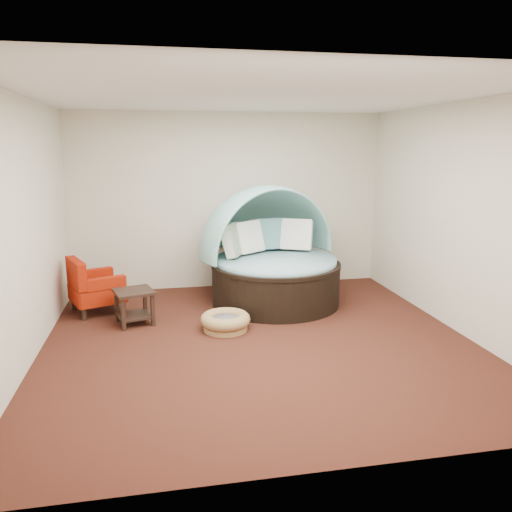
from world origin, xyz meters
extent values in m
plane|color=#451F13|center=(0.00, 0.00, 0.00)|extent=(5.00, 5.00, 0.00)
plane|color=beige|center=(0.00, 2.50, 1.40)|extent=(5.00, 0.00, 5.00)
plane|color=beige|center=(0.00, -2.50, 1.40)|extent=(5.00, 0.00, 5.00)
plane|color=beige|center=(-2.50, 0.00, 1.40)|extent=(0.00, 5.00, 5.00)
plane|color=beige|center=(2.50, 0.00, 1.40)|extent=(0.00, 5.00, 5.00)
plane|color=white|center=(0.00, 0.00, 2.80)|extent=(5.00, 5.00, 0.00)
cylinder|color=black|center=(0.53, 1.40, 0.28)|extent=(2.37, 2.37, 0.57)
cylinder|color=black|center=(0.53, 1.40, 0.59)|extent=(2.39, 2.39, 0.05)
cylinder|color=#9DD1DE|center=(0.53, 1.40, 0.63)|extent=(2.24, 2.24, 0.12)
cube|color=#345A43|center=(-0.09, 1.53, 0.94)|extent=(0.45, 0.55, 0.50)
cube|color=white|center=(0.18, 1.73, 0.94)|extent=(0.55, 0.49, 0.50)
cube|color=#5E9CA4|center=(0.57, 1.94, 0.94)|extent=(0.49, 0.30, 0.50)
cube|color=white|center=(0.95, 1.82, 0.94)|extent=(0.55, 0.45, 0.50)
cylinder|color=olive|center=(-0.34, 0.43, 0.03)|extent=(0.61, 0.61, 0.06)
torus|color=olive|center=(-0.34, 0.43, 0.14)|extent=(0.70, 0.70, 0.16)
cylinder|color=#625D62|center=(-0.34, 0.43, 0.12)|extent=(0.41, 0.41, 0.10)
cylinder|color=black|center=(-2.14, 1.13, 0.08)|extent=(0.08, 0.08, 0.16)
cylinder|color=black|center=(-2.35, 1.63, 0.08)|extent=(0.08, 0.08, 0.16)
cylinder|color=black|center=(-1.65, 1.34, 0.08)|extent=(0.08, 0.08, 0.16)
cylinder|color=black|center=(-1.86, 1.83, 0.08)|extent=(0.08, 0.08, 0.16)
cube|color=#9B150A|center=(-2.00, 1.48, 0.27)|extent=(0.87, 0.87, 0.23)
cube|color=#9B150A|center=(-2.25, 1.38, 0.58)|extent=(0.37, 0.66, 0.39)
cube|color=#9B150A|center=(-1.85, 1.24, 0.47)|extent=(0.53, 0.30, 0.16)
cube|color=#9B150A|center=(-2.07, 1.76, 0.47)|extent=(0.53, 0.30, 0.16)
cube|color=black|center=(-1.47, 0.88, 0.43)|extent=(0.58, 0.58, 0.04)
cube|color=black|center=(-1.47, 0.88, 0.11)|extent=(0.51, 0.51, 0.03)
cube|color=black|center=(-1.60, 0.65, 0.21)|extent=(0.06, 0.06, 0.41)
cube|color=black|center=(-1.71, 1.01, 0.21)|extent=(0.06, 0.06, 0.41)
cube|color=black|center=(-1.24, 0.75, 0.21)|extent=(0.06, 0.06, 0.41)
cube|color=black|center=(-1.35, 1.11, 0.21)|extent=(0.06, 0.06, 0.41)
camera|label=1|loc=(-1.08, -5.49, 2.25)|focal=35.00mm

